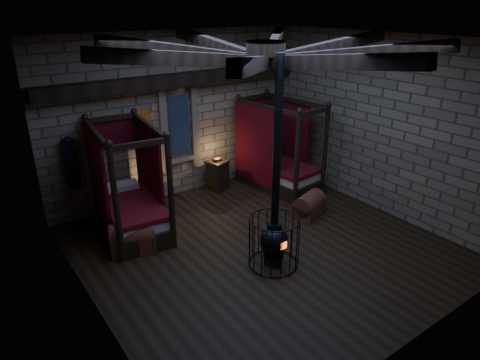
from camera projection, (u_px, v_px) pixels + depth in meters
room at (262, 65)px, 7.71m from camera, size 7.02×7.02×4.29m
bed_left at (131, 205)px, 9.56m from camera, size 1.48×2.44×2.42m
bed_right at (277, 166)px, 11.85m from camera, size 1.44×2.41×2.40m
trunk_left at (133, 239)px, 8.81m from camera, size 1.03×0.85×0.66m
trunk_right at (309, 206)px, 10.30m from camera, size 0.92×0.73×0.59m
nightstand_left at (152, 194)px, 10.77m from camera, size 0.45×0.43×0.80m
nightstand_right at (218, 175)px, 11.70m from camera, size 0.62×0.61×0.90m
stove at (274, 237)px, 8.24m from camera, size 0.99×0.99×4.05m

